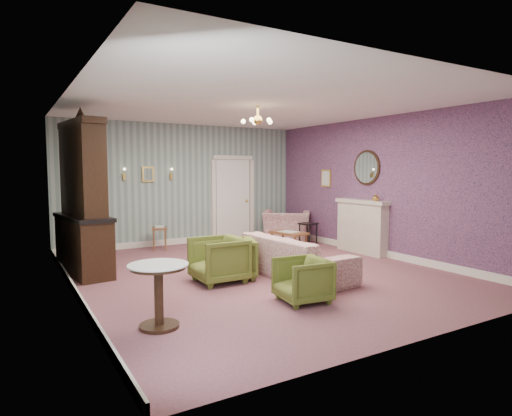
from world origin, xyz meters
TOP-DOWN VIEW (x-y plane):
  - floor at (0.00, 0.00)m, footprint 7.00×7.00m
  - ceiling at (0.00, 0.00)m, footprint 7.00×7.00m
  - wall_back at (0.00, 3.50)m, footprint 6.00×0.00m
  - wall_front at (0.00, -3.50)m, footprint 6.00×0.00m
  - wall_left at (-3.00, 0.00)m, footprint 0.00×7.00m
  - wall_right at (3.00, 0.00)m, footprint 0.00×7.00m
  - wall_right_floral at (2.98, 0.00)m, footprint 0.00×7.00m
  - door at (1.30, 3.46)m, footprint 1.12×0.12m
  - olive_chair_a at (-0.35, -1.78)m, footprint 0.68×0.71m
  - olive_chair_b at (-0.88, -0.25)m, footprint 0.73×0.78m
  - olive_chair_c at (-0.56, -0.13)m, footprint 0.88×0.90m
  - sofa_chintz at (0.40, -0.49)m, footprint 0.82×2.37m
  - wingback_chair at (2.42, 2.62)m, footprint 1.38×1.31m
  - dresser at (-2.65, 1.45)m, footprint 0.80×1.74m
  - fireplace at (2.86, 0.40)m, footprint 0.30×1.40m
  - mantel_vase at (2.84, 0.00)m, footprint 0.15×0.15m
  - oval_mirror at (2.96, 0.40)m, footprint 0.04×0.76m
  - framed_print at (2.97, 1.75)m, footprint 0.04×0.34m
  - coffee_table at (1.67, 1.45)m, footprint 0.64×0.91m
  - side_table_black at (2.45, 1.77)m, footprint 0.44×0.44m
  - pedestal_table at (-2.34, -1.73)m, footprint 0.82×0.82m
  - nesting_table at (-0.81, 2.98)m, footprint 0.44×0.50m
  - gilt_mirror_back at (-0.90, 3.46)m, footprint 0.28×0.06m
  - sconce_left at (-1.45, 3.44)m, footprint 0.16×0.12m
  - sconce_right at (-0.35, 3.44)m, footprint 0.16×0.12m
  - chandelier at (0.00, 0.00)m, footprint 0.56×0.56m
  - burgundy_cushion at (2.37, 2.47)m, footprint 0.41×0.28m

SIDE VIEW (x-z plane):
  - floor at x=0.00m, z-range 0.00..0.00m
  - coffee_table at x=1.67m, z-range 0.00..0.42m
  - side_table_black at x=2.45m, z-range 0.00..0.54m
  - nesting_table at x=-0.81m, z-range 0.00..0.55m
  - olive_chair_a at x=-0.35m, z-range 0.00..0.67m
  - olive_chair_c at x=-0.56m, z-range 0.00..0.74m
  - pedestal_table at x=-2.34m, z-range 0.00..0.75m
  - olive_chair_b at x=-0.88m, z-range 0.00..0.80m
  - sofa_chintz at x=0.40m, z-range 0.00..0.91m
  - burgundy_cushion at x=2.37m, z-range 0.28..0.68m
  - wingback_chair at x=2.42m, z-range 0.00..1.02m
  - fireplace at x=2.86m, z-range 0.00..1.16m
  - door at x=1.30m, z-range 0.00..2.16m
  - mantel_vase at x=2.84m, z-range 1.16..1.31m
  - dresser at x=-2.65m, z-range 0.00..2.80m
  - wall_back at x=0.00m, z-range -1.55..4.45m
  - wall_front at x=0.00m, z-range -1.55..4.45m
  - wall_left at x=-3.00m, z-range -2.05..4.95m
  - wall_right at x=3.00m, z-range -2.05..4.95m
  - wall_right_floral at x=2.98m, z-range -2.05..4.95m
  - framed_print at x=2.97m, z-range 1.39..1.81m
  - gilt_mirror_back at x=-0.90m, z-range 1.52..1.88m
  - sconce_left at x=-1.45m, z-range 1.55..1.85m
  - sconce_right at x=-0.35m, z-range 1.55..1.85m
  - oval_mirror at x=2.96m, z-range 1.43..2.27m
  - chandelier at x=0.00m, z-range 2.45..2.81m
  - ceiling at x=0.00m, z-range 2.90..2.90m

